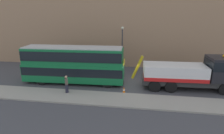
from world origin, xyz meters
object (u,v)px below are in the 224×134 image
Objects in this scene: recovery_tow_truck at (192,73)px; street_lamp at (122,45)px; double_decker_bus at (74,63)px; pedestrian_onlooker at (67,84)px; traffic_cone_near_bus at (124,90)px.

recovery_tow_truck is 1.75× the size of street_lamp.
street_lamp reaches higher than double_decker_bus.
pedestrian_onlooker is 2.38× the size of traffic_cone_near_bus.
double_decker_bus is at bearing 159.09° from traffic_cone_near_bus.
pedestrian_onlooker is 0.29× the size of street_lamp.
street_lamp is (-7.65, 5.66, 1.71)m from recovery_tow_truck.
pedestrian_onlooker is at bearing -86.12° from double_decker_bus.
pedestrian_onlooker is (0.31, -3.05, -1.25)m from double_decker_bus.
traffic_cone_near_bus is (-6.67, -2.21, -1.42)m from recovery_tow_truck.
street_lamp reaches higher than traffic_cone_near_bus.
pedestrian_onlooker is at bearing -117.03° from street_lamp.
traffic_cone_near_bus is (5.43, 0.85, -0.64)m from pedestrian_onlooker.
traffic_cone_near_bus is 8.53m from street_lamp.
street_lamp is at bearing 97.11° from traffic_cone_near_bus.
recovery_tow_truck is at bearing -1.93° from double_decker_bus.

